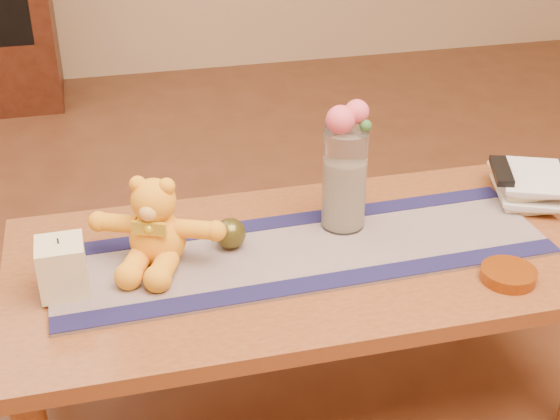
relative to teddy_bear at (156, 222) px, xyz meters
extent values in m
plane|color=#502A17|center=(0.33, -0.05, -0.56)|extent=(5.50, 5.50, 0.00)
cube|color=brown|center=(0.33, -0.05, -0.13)|extent=(1.40, 0.70, 0.04)
cylinder|color=brown|center=(-0.31, 0.24, -0.36)|extent=(0.07, 0.07, 0.41)
cylinder|color=brown|center=(0.97, 0.24, -0.36)|extent=(0.07, 0.07, 0.41)
cube|color=#191D48|center=(0.34, -0.04, -0.11)|extent=(1.21, 0.38, 0.01)
cube|color=#16143E|center=(0.35, -0.19, -0.10)|extent=(1.20, 0.09, 0.00)
cube|color=#16143E|center=(0.34, 0.10, -0.10)|extent=(1.20, 0.09, 0.00)
cube|color=beige|center=(-0.22, -0.08, -0.04)|extent=(0.10, 0.10, 0.12)
cylinder|color=black|center=(-0.22, -0.08, 0.03)|extent=(0.00, 0.00, 0.01)
cylinder|color=silver|center=(0.47, 0.05, 0.03)|extent=(0.11, 0.11, 0.26)
cylinder|color=beige|center=(0.47, 0.05, -0.01)|extent=(0.09, 0.09, 0.18)
sphere|color=#E55163|center=(0.45, 0.04, 0.19)|extent=(0.07, 0.07, 0.07)
sphere|color=#E55163|center=(0.50, 0.05, 0.20)|extent=(0.06, 0.06, 0.06)
sphere|color=#535AB5|center=(0.48, 0.08, 0.19)|extent=(0.04, 0.04, 0.04)
sphere|color=#535AB5|center=(0.44, 0.07, 0.18)|extent=(0.04, 0.04, 0.04)
sphere|color=#33662D|center=(0.51, 0.03, 0.18)|extent=(0.03, 0.03, 0.03)
sphere|color=#464217|center=(0.18, 0.01, -0.06)|extent=(0.09, 0.09, 0.08)
imported|color=#F4E6BC|center=(0.94, 0.10, -0.10)|extent=(0.22, 0.26, 0.02)
imported|color=#F4E6BC|center=(0.94, 0.10, -0.08)|extent=(0.24, 0.27, 0.02)
imported|color=#F4E6BC|center=(0.93, 0.11, -0.06)|extent=(0.21, 0.26, 0.02)
imported|color=#F4E6BC|center=(0.94, 0.10, -0.04)|extent=(0.24, 0.27, 0.02)
cube|color=black|center=(0.93, 0.09, -0.03)|extent=(0.10, 0.17, 0.02)
cylinder|color=#BF5914|center=(0.77, -0.27, -0.10)|extent=(0.13, 0.13, 0.03)
camera|label=1|loc=(-0.10, -1.57, 0.89)|focal=49.61mm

